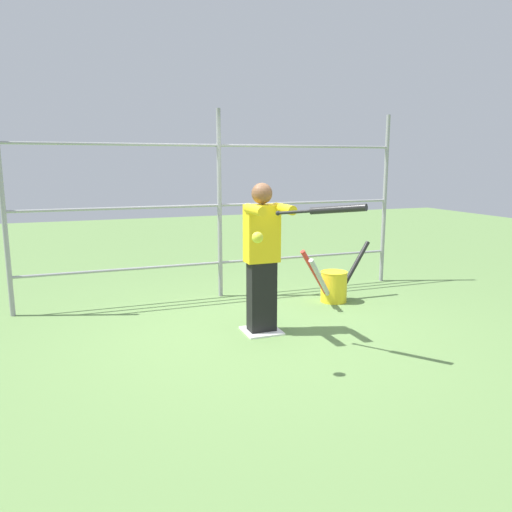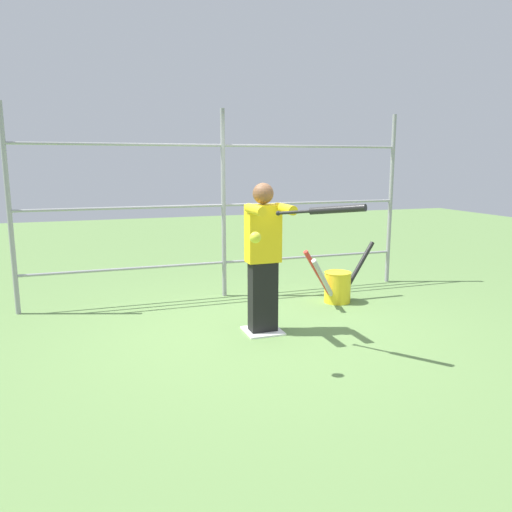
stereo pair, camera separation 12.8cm
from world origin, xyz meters
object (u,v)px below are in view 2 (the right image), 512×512
(bat_bucket, at_px, (337,285))
(softball_in_flight, at_px, (255,237))
(batter, at_px, (263,253))
(baseball_bat_swinging, at_px, (329,210))

(bat_bucket, bearing_deg, softball_in_flight, 46.24)
(softball_in_flight, height_order, bat_bucket, softball_in_flight)
(batter, height_order, baseball_bat_swinging, batter)
(batter, relative_size, softball_in_flight, 17.01)
(batter, distance_m, bat_bucket, 1.69)
(baseball_bat_swinging, relative_size, bat_bucket, 0.65)
(baseball_bat_swinging, height_order, softball_in_flight, baseball_bat_swinging)
(batter, height_order, bat_bucket, batter)
(softball_in_flight, xyz_separation_m, bat_bucket, (-1.78, -1.86, -0.99))
(batter, relative_size, baseball_bat_swinging, 2.06)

